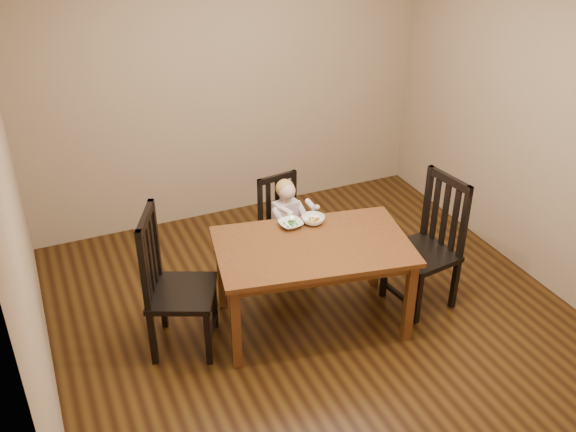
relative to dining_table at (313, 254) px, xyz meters
name	(u,v)px	position (x,y,z in m)	size (l,w,h in m)	color
room	(321,167)	(0.05, 0.00, 0.71)	(4.01, 4.01, 2.71)	#40270D
dining_table	(313,254)	(0.00, 0.00, 0.00)	(1.58, 1.11, 0.72)	#472810
chair_child	(284,229)	(0.08, 0.74, -0.21)	(0.43, 0.42, 0.90)	black
chair_left	(173,286)	(-1.04, 0.15, -0.10)	(0.62, 0.63, 1.13)	black
chair_right	(428,245)	(0.97, -0.11, -0.11)	(0.52, 0.54, 1.11)	black
toddler	(287,219)	(0.09, 0.70, -0.09)	(0.28, 0.35, 0.48)	silver
bowl_peas	(291,224)	(-0.05, 0.30, 0.11)	(0.18, 0.18, 0.04)	white
bowl_veg	(313,220)	(0.14, 0.28, 0.11)	(0.18, 0.18, 0.06)	white
fork	(286,223)	(-0.09, 0.29, 0.13)	(0.05, 0.11, 0.04)	silver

